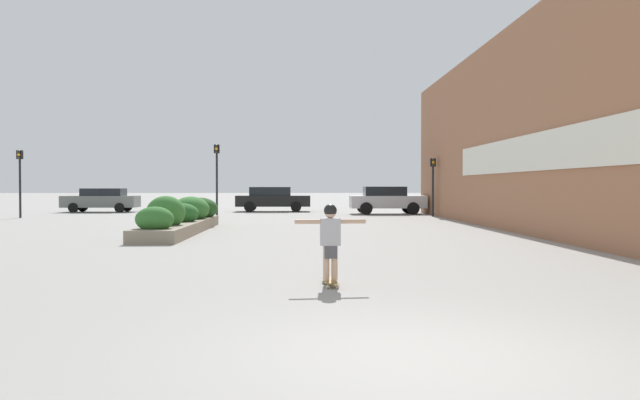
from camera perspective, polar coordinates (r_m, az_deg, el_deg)
ground_plane at (r=6.12m, az=9.37°, el=-14.16°), size 300.00×300.00×0.00m
building_wall_right at (r=21.47m, az=19.56°, el=6.70°), size 0.67×36.85×7.40m
planter_box at (r=22.81m, az=-12.42°, el=-1.57°), size 1.56×9.28×1.32m
skateboard at (r=10.27m, az=0.95°, el=-7.47°), size 0.26×0.75×0.09m
skateboarder at (r=10.18m, az=0.95°, el=-3.14°), size 1.17×0.21×1.25m
car_leftmost at (r=40.44m, az=-4.36°, el=0.12°), size 4.76×1.91×1.59m
car_center_left at (r=41.71m, az=20.89°, el=-0.06°), size 3.87×1.94×1.39m
car_center_right at (r=41.86m, az=-19.35°, el=0.03°), size 4.59×1.91×1.50m
car_rightmost at (r=36.91m, az=6.12°, el=0.05°), size 4.38×2.03×1.62m
traffic_light_left at (r=32.95m, az=-9.42°, el=2.87°), size 0.28×0.30×3.81m
traffic_light_right at (r=34.21m, az=10.29°, el=2.15°), size 0.28×0.30×3.15m
traffic_light_far_left at (r=35.63m, az=-25.76°, el=2.33°), size 0.28×0.30×3.49m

